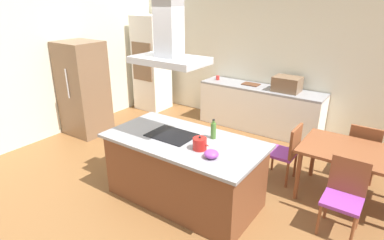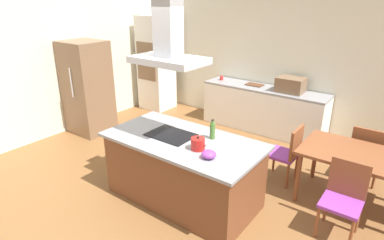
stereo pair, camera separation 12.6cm
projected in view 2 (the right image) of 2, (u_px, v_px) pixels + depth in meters
The scene contains 19 objects.
ground at pixel (237, 157), 5.53m from camera, with size 16.00×16.00×0.00m, color brown.
wall_back at pixel (284, 63), 6.34m from camera, with size 7.20×0.10×2.70m, color silver.
wall_left at pixel (82, 61), 6.58m from camera, with size 0.10×8.80×2.70m, color silver.
kitchen_island at pixel (183, 169), 4.24m from camera, with size 2.06×1.07×0.90m.
cooktop at pixel (171, 135), 4.19m from camera, with size 0.60×0.44×0.01m, color black.
tea_kettle at pixel (198, 144), 3.78m from camera, with size 0.22×0.17×0.17m.
olive_oil_bottle at pixel (212, 131), 4.05m from camera, with size 0.07×0.07×0.26m.
mixing_bowl at pixel (209, 154), 3.59m from camera, with size 0.17×0.17×0.09m, color purple.
back_counter at pixel (263, 109), 6.50m from camera, with size 2.50×0.62×0.90m.
countertop_microwave at pixel (291, 85), 6.00m from camera, with size 0.50×0.38×0.28m, color brown.
coffee_mug_red at pixel (222, 78), 6.89m from camera, with size 0.08×0.08×0.09m, color red.
cutting_board at pixel (255, 85), 6.51m from camera, with size 0.34×0.24×0.02m, color #59331E.
wall_oven_stack at pixel (156, 63), 7.59m from camera, with size 0.70×0.66×2.20m.
refrigerator at pixel (87, 88), 6.28m from camera, with size 0.80×0.73×1.82m.
dining_table at pixel (359, 159), 4.05m from camera, with size 1.40×0.90×0.75m.
chair_facing_back_wall at pixel (366, 151), 4.61m from camera, with size 0.42×0.42×0.89m.
chair_facing_island at pixel (344, 194), 3.62m from camera, with size 0.42×0.42×0.89m.
chair_at_left_end at pixel (288, 151), 4.62m from camera, with size 0.42×0.42×0.89m.
range_hood at pixel (168, 42), 3.75m from camera, with size 0.90×0.55×0.78m.
Camera 2 is at (2.31, -2.90, 2.62)m, focal length 29.80 mm.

